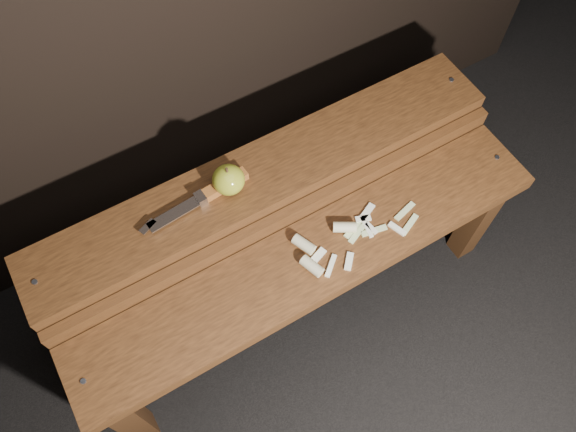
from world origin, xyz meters
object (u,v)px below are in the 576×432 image
bench_front_tier (313,273)px  knife (212,192)px  bench_rear_tier (267,191)px  apple (228,180)px

bench_front_tier → knife: knife is taller
bench_rear_tier → apple: bearing=177.3°
bench_front_tier → bench_rear_tier: bearing=90.0°
bench_rear_tier → bench_front_tier: bearing=-90.0°
bench_front_tier → knife: 0.31m
bench_rear_tier → knife: bearing=176.6°
bench_rear_tier → knife: 0.17m
bench_front_tier → bench_rear_tier: 0.23m
bench_front_tier → bench_rear_tier: bench_rear_tier is taller
bench_front_tier → apple: size_ratio=14.96×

